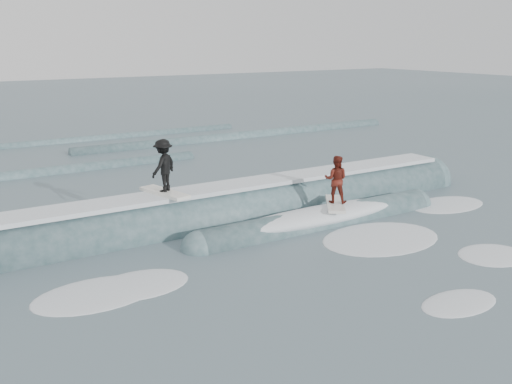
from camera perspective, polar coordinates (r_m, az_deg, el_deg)
ground at (r=17.03m, az=4.96°, el=-5.64°), size 160.00×160.00×0.00m
breaking_wave at (r=19.85m, az=-0.26°, el=-2.42°), size 20.67×3.92×2.27m
surfer_black at (r=18.27m, az=-9.23°, el=2.40°), size 1.25×2.07×1.78m
surfer_red at (r=19.24m, az=7.99°, el=0.96°), size 1.61×1.95×1.70m
whitewater at (r=16.99m, az=9.48°, el=-5.85°), size 16.08×7.43×0.10m
far_swells at (r=32.66m, az=-12.70°, el=4.07°), size 38.77×8.65×0.80m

